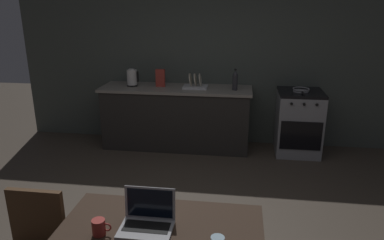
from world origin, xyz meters
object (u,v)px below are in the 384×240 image
(laptop, at_px, (147,221))
(coffee_mug, at_px, (99,227))
(electric_kettle, at_px, (132,78))
(dish_rack, at_px, (195,85))
(bottle, at_px, (235,80))
(frying_pan, at_px, (301,90))
(cereal_box, at_px, (160,78))
(stove_oven, at_px, (298,122))

(laptop, bearing_deg, coffee_mug, -160.83)
(coffee_mug, bearing_deg, electric_kettle, 103.31)
(laptop, xyz_separation_m, dish_rack, (-0.11, 3.13, 0.16))
(bottle, bearing_deg, dish_rack, 174.88)
(electric_kettle, distance_m, dish_rack, 0.93)
(coffee_mug, bearing_deg, frying_pan, 63.31)
(coffee_mug, distance_m, cereal_box, 3.28)
(coffee_mug, distance_m, dish_rack, 3.24)
(coffee_mug, bearing_deg, stove_oven, 63.37)
(cereal_box, bearing_deg, coffee_mug, -83.83)
(electric_kettle, height_order, bottle, bottle)
(bottle, relative_size, coffee_mug, 2.47)
(laptop, xyz_separation_m, coffee_mug, (-0.26, -0.11, 0.00))
(electric_kettle, relative_size, frying_pan, 0.63)
(coffee_mug, bearing_deg, dish_rack, 87.21)
(electric_kettle, height_order, coffee_mug, electric_kettle)
(bottle, bearing_deg, stove_oven, 3.00)
(laptop, distance_m, dish_rack, 3.13)
(stove_oven, distance_m, bottle, 1.08)
(stove_oven, bearing_deg, cereal_box, 179.35)
(laptop, relative_size, coffee_mug, 2.70)
(coffee_mug, relative_size, dish_rack, 0.35)
(laptop, height_order, electric_kettle, electric_kettle)
(frying_pan, distance_m, dish_rack, 1.45)
(laptop, distance_m, bottle, 3.12)
(laptop, bearing_deg, stove_oven, 63.26)
(bottle, bearing_deg, electric_kettle, 178.07)
(electric_kettle, bearing_deg, dish_rack, 0.00)
(stove_oven, bearing_deg, dish_rack, 179.90)
(coffee_mug, height_order, dish_rack, dish_rack)
(stove_oven, relative_size, cereal_box, 3.60)
(stove_oven, relative_size, laptop, 2.82)
(bottle, relative_size, cereal_box, 1.17)
(stove_oven, relative_size, bottle, 3.07)
(bottle, relative_size, dish_rack, 0.86)
(frying_pan, bearing_deg, bottle, -178.71)
(frying_pan, relative_size, dish_rack, 1.17)
(frying_pan, bearing_deg, electric_kettle, 179.28)
(electric_kettle, bearing_deg, coffee_mug, -76.69)
(stove_oven, bearing_deg, coffee_mug, -116.63)
(laptop, relative_size, cereal_box, 1.28)
(frying_pan, distance_m, coffee_mug, 3.59)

